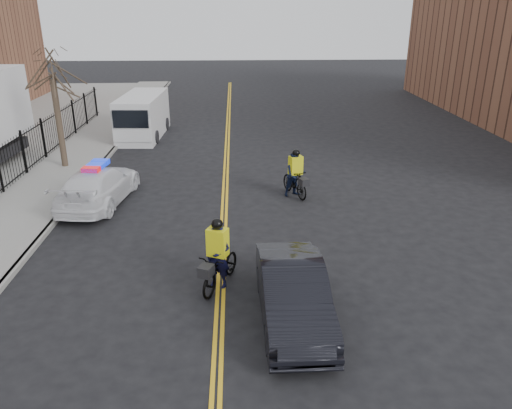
{
  "coord_description": "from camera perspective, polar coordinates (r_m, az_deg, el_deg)",
  "views": [
    {
      "loc": [
        0.47,
        -12.92,
        7.2
      ],
      "look_at": [
        1.09,
        1.8,
        1.3
      ],
      "focal_mm": 35.0,
      "sensor_mm": 36.0,
      "label": 1
    }
  ],
  "objects": [
    {
      "name": "cyclist_near",
      "position": [
        13.64,
        -4.36,
        -6.71
      ],
      "size": [
        1.49,
        2.17,
        2.02
      ],
      "rotation": [
        0.0,
        0.0,
        -0.42
      ],
      "color": "black",
      "rests_on": "ground"
    },
    {
      "name": "center_line_left",
      "position": [
        22.13,
        -3.7,
        2.81
      ],
      "size": [
        0.1,
        60.0,
        0.01
      ],
      "primitive_type": "cube",
      "color": "gold",
      "rests_on": "ground"
    },
    {
      "name": "cyclist_far",
      "position": [
        20.08,
        4.52,
        3.07
      ],
      "size": [
        1.22,
        1.98,
        1.94
      ],
      "rotation": [
        0.0,
        0.0,
        0.38
      ],
      "color": "black",
      "rests_on": "ground"
    },
    {
      "name": "sidewalk",
      "position": [
        23.5,
        -22.12,
        2.52
      ],
      "size": [
        3.0,
        60.0,
        0.15
      ],
      "primitive_type": "cube",
      "color": "gray",
      "rests_on": "ground"
    },
    {
      "name": "dark_sedan",
      "position": [
        12.25,
        4.28,
        -10.12
      ],
      "size": [
        1.65,
        4.48,
        1.46
      ],
      "primitive_type": "imported",
      "rotation": [
        0.0,
        0.0,
        0.02
      ],
      "color": "black",
      "rests_on": "ground"
    },
    {
      "name": "police_cruiser",
      "position": [
        20.2,
        -17.57,
        2.09
      ],
      "size": [
        2.63,
        5.21,
        1.61
      ],
      "rotation": [
        0.0,
        0.0,
        3.02
      ],
      "color": "white",
      "rests_on": "ground"
    },
    {
      "name": "iron_fence",
      "position": [
        23.79,
        -25.85,
        4.5
      ],
      "size": [
        0.12,
        28.0,
        2.0
      ],
      "primitive_type": null,
      "color": "black",
      "rests_on": "ground"
    },
    {
      "name": "ground",
      "position": [
        14.8,
        -3.95,
        -7.34
      ],
      "size": [
        120.0,
        120.0,
        0.0
      ],
      "primitive_type": "plane",
      "color": "black",
      "rests_on": "ground"
    },
    {
      "name": "cargo_van",
      "position": [
        30.09,
        -12.86,
        9.74
      ],
      "size": [
        2.44,
        5.84,
        2.41
      ],
      "rotation": [
        0.0,
        0.0,
        -0.05
      ],
      "color": "silver",
      "rests_on": "ground"
    },
    {
      "name": "center_line_right",
      "position": [
        22.13,
        -3.29,
        2.81
      ],
      "size": [
        0.1,
        60.0,
        0.01
      ],
      "primitive_type": "cube",
      "color": "gold",
      "rests_on": "ground"
    },
    {
      "name": "street_tree",
      "position": [
        24.58,
        -22.02,
        11.7
      ],
      "size": [
        3.2,
        3.2,
        4.8
      ],
      "color": "#3A2D22",
      "rests_on": "sidewalk"
    },
    {
      "name": "curb",
      "position": [
        23.03,
        -18.61,
        2.63
      ],
      "size": [
        0.2,
        60.0,
        0.15
      ],
      "primitive_type": "cube",
      "color": "gray",
      "rests_on": "ground"
    }
  ]
}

